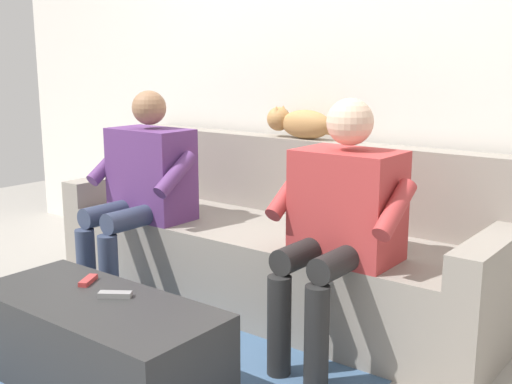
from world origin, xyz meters
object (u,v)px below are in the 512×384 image
Objects in this scene: person_right_seated at (143,182)px; cat_on_backrest at (299,123)px; remote_gray at (115,294)px; person_left_seated at (341,214)px; couch at (274,248)px; coffee_table at (98,343)px; remote_red at (88,280)px.

person_right_seated reaches higher than cat_on_backrest.
person_left_seated is at bearing -161.47° from remote_gray.
person_left_seated reaches higher than remote_gray.
cat_on_backrest is 1.49m from remote_gray.
couch is 0.71m from cat_on_backrest.
cat_on_backrest is at bearing -82.96° from couch.
coffee_table is 1.92× the size of cat_on_backrest.
remote_red is at bearing 83.63° from cat_on_backrest.
couch is 0.78m from person_left_seated.
person_left_seated is 1.21m from person_right_seated.
person_left_seated is 2.01× the size of cat_on_backrest.
couch is 1.11m from remote_gray.
remote_gray is at bearing -115.85° from coffee_table.
coffee_table is 0.96× the size of person_left_seated.
person_left_seated is at bearing -126.00° from coffee_table.
person_left_seated is 0.99m from remote_gray.
couch is at bearing 97.04° from cat_on_backrest.
person_left_seated is 1.10m from remote_red.
person_right_seated is at bearing 48.42° from cat_on_backrest.
remote_red is (0.79, 0.72, -0.27)m from person_left_seated.
remote_red reaches higher than coffee_table.
cat_on_backrest reaches higher than coffee_table.
remote_gray is 0.22m from remote_red.
cat_on_backrest is (-0.57, -0.64, 0.31)m from person_right_seated.
person_right_seated reaches higher than remote_gray.
person_left_seated is at bearing -75.95° from remote_red.
person_right_seated is 2.01× the size of cat_on_backrest.
cat_on_backrest is at bearing -88.68° from coffee_table.
couch is 1.19m from coffee_table.
cat_on_backrest is at bearing -121.88° from remote_gray.
person_right_seated is (1.21, 0.02, -0.00)m from person_left_seated.
couch is at bearing -38.25° from remote_red.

